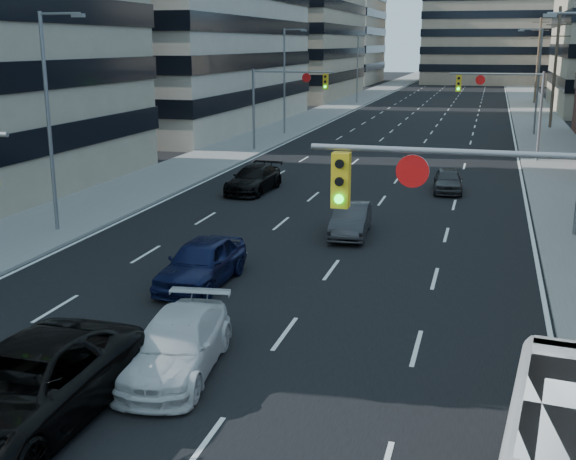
# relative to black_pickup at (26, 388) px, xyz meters

# --- Properties ---
(road_surface) EXTENTS (18.00, 300.00, 0.02)m
(road_surface) POSITION_rel_black_pickup_xyz_m (2.00, 124.20, -0.87)
(road_surface) COLOR black
(road_surface) RESTS_ON ground
(sidewalk_left) EXTENTS (5.00, 300.00, 0.15)m
(sidewalk_left) POSITION_rel_black_pickup_xyz_m (-9.50, 124.20, -0.80)
(sidewalk_left) COLOR slate
(sidewalk_left) RESTS_ON ground
(sidewalk_right) EXTENTS (5.00, 300.00, 0.15)m
(sidewalk_right) POSITION_rel_black_pickup_xyz_m (13.50, 124.20, -0.80)
(sidewalk_right) COLOR slate
(sidewalk_right) RESTS_ON ground
(office_left_far) EXTENTS (20.00, 30.00, 16.00)m
(office_left_far) POSITION_rel_black_pickup_xyz_m (-22.00, 94.20, 7.12)
(office_left_far) COLOR gray
(office_left_far) RESTS_ON ground
(bg_block_left) EXTENTS (24.00, 24.00, 20.00)m
(bg_block_left) POSITION_rel_black_pickup_xyz_m (-26.00, 134.20, 9.12)
(bg_block_left) COLOR #ADA089
(bg_block_left) RESTS_ON ground
(signal_near_right) EXTENTS (6.59, 0.33, 6.00)m
(signal_near_right) POSITION_rel_black_pickup_xyz_m (9.45, 2.20, 3.45)
(signal_near_right) COLOR slate
(signal_near_right) RESTS_ON ground
(signal_far_left) EXTENTS (6.09, 0.33, 6.00)m
(signal_far_left) POSITION_rel_black_pickup_xyz_m (-5.68, 39.20, 3.42)
(signal_far_left) COLOR slate
(signal_far_left) RESTS_ON ground
(signal_far_right) EXTENTS (6.09, 0.33, 6.00)m
(signal_far_right) POSITION_rel_black_pickup_xyz_m (9.68, 39.20, 3.42)
(signal_far_right) COLOR slate
(signal_far_right) RESTS_ON ground
(utility_pole_midblock) EXTENTS (2.20, 0.28, 11.00)m
(utility_pole_midblock) POSITION_rel_black_pickup_xyz_m (14.20, 60.20, 4.90)
(utility_pole_midblock) COLOR #4C3D2D
(utility_pole_midblock) RESTS_ON ground
(utility_pole_distant) EXTENTS (2.20, 0.28, 11.00)m
(utility_pole_distant) POSITION_rel_black_pickup_xyz_m (14.20, 90.20, 4.90)
(utility_pole_distant) COLOR #4C3D2D
(utility_pole_distant) RESTS_ON ground
(streetlight_left_near) EXTENTS (2.03, 0.22, 9.00)m
(streetlight_left_near) POSITION_rel_black_pickup_xyz_m (-8.34, 14.20, 4.17)
(streetlight_left_near) COLOR slate
(streetlight_left_near) RESTS_ON ground
(streetlight_left_mid) EXTENTS (2.03, 0.22, 9.00)m
(streetlight_left_mid) POSITION_rel_black_pickup_xyz_m (-8.34, 49.20, 4.17)
(streetlight_left_mid) COLOR slate
(streetlight_left_mid) RESTS_ON ground
(streetlight_left_far) EXTENTS (2.03, 0.22, 9.00)m
(streetlight_left_far) POSITION_rel_black_pickup_xyz_m (-8.34, 84.20, 4.17)
(streetlight_left_far) COLOR slate
(streetlight_left_far) RESTS_ON ground
(streetlight_right_far) EXTENTS (2.03, 0.22, 9.00)m
(streetlight_right_far) POSITION_rel_black_pickup_xyz_m (12.34, 54.20, 4.17)
(streetlight_right_far) COLOR slate
(streetlight_right_far) RESTS_ON ground
(black_pickup) EXTENTS (2.98, 6.36, 1.76)m
(black_pickup) POSITION_rel_black_pickup_xyz_m (0.00, 0.00, 0.00)
(black_pickup) COLOR black
(black_pickup) RESTS_ON ground
(white_van) EXTENTS (2.55, 5.02, 1.40)m
(white_van) POSITION_rel_black_pickup_xyz_m (1.91, 3.24, -0.18)
(white_van) COLOR silver
(white_van) RESTS_ON ground
(sedan_blue) EXTENTS (1.94, 4.62, 1.56)m
(sedan_blue) POSITION_rel_black_pickup_xyz_m (0.00, 9.49, -0.10)
(sedan_blue) COLOR #0D1335
(sedan_blue) RESTS_ON ground
(sedan_grey_center) EXTENTS (1.72, 4.14, 1.33)m
(sedan_grey_center) POSITION_rel_black_pickup_xyz_m (3.55, 17.07, -0.21)
(sedan_grey_center) COLOR #2C2B2E
(sedan_grey_center) RESTS_ON ground
(sedan_black_far) EXTENTS (2.22, 4.91, 1.39)m
(sedan_black_far) POSITION_rel_black_pickup_xyz_m (-3.20, 24.63, -0.18)
(sedan_black_far) COLOR black
(sedan_black_far) RESTS_ON ground
(sedan_grey_right) EXTENTS (1.78, 3.85, 1.28)m
(sedan_grey_right) POSITION_rel_black_pickup_xyz_m (6.86, 27.45, -0.24)
(sedan_grey_right) COLOR #323134
(sedan_grey_right) RESTS_ON ground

